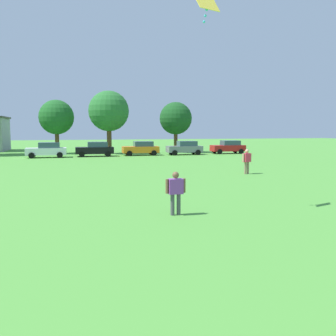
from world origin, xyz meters
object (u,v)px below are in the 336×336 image
object	(u,v)px
parked_car_white_0	(47,150)
tree_far_right	(176,118)
kite	(206,5)
bystander_near_trees	(247,159)
parked_car_gray_3	(185,148)
tree_center	(56,117)
parked_car_orange_2	(141,148)
tree_right	(109,111)
adult_bystander	(176,189)
parked_car_red_4	(228,147)
parked_car_black_1	(95,149)

from	to	relation	value
parked_car_white_0	tree_far_right	world-z (taller)	tree_far_right
kite	bystander_near_trees	bearing A→B (deg)	56.51
parked_car_gray_3	tree_center	bearing A→B (deg)	-21.47
parked_car_gray_3	parked_car_orange_2	bearing A→B (deg)	-3.06
tree_right	parked_car_orange_2	bearing A→B (deg)	-48.73
adult_bystander	tree_far_right	size ratio (longest dim) A/B	0.24
adult_bystander	tree_center	xyz separation A→B (m)	(-5.67, 36.72, 3.66)
parked_car_orange_2	parked_car_gray_3	xyz separation A→B (m)	(5.41, -0.29, 0.00)
adult_bystander	tree_right	distance (m)	35.19
adult_bystander	parked_car_red_4	xyz separation A→B (m)	(15.69, 31.44, -0.11)
parked_car_orange_2	tree_far_right	world-z (taller)	tree_far_right
kite	parked_car_white_0	distance (m)	31.45
tree_far_right	bystander_near_trees	bearing A→B (deg)	-93.35
adult_bystander	kite	xyz separation A→B (m)	(1.33, 0.51, 6.85)
tree_center	parked_car_gray_3	bearing A→B (deg)	-21.47
kite	tree_center	world-z (taller)	kite
parked_car_black_1	bystander_near_trees	bearing A→B (deg)	115.84
parked_car_gray_3	parked_car_red_4	distance (m)	6.09
tree_center	tree_right	xyz separation A→B (m)	(6.47, -1.82, 0.75)
parked_car_red_4	bystander_near_trees	bearing A→B (deg)	70.06
tree_right	tree_far_right	bearing A→B (deg)	2.25
bystander_near_trees	kite	world-z (taller)	kite
kite	parked_car_gray_3	xyz separation A→B (m)	(8.31, 30.20, -6.97)
bystander_near_trees	parked_car_black_1	xyz separation A→B (m)	(-9.49, 19.60, -0.19)
parked_car_black_1	parked_car_red_4	distance (m)	16.92
kite	parked_car_gray_3	distance (m)	32.09
tree_far_right	parked_car_white_0	bearing A→B (deg)	-162.57
adult_bystander	tree_far_right	xyz separation A→B (m)	(9.70, 35.25, 3.57)
kite	tree_far_right	xyz separation A→B (m)	(8.37, 34.74, -3.28)
bystander_near_trees	parked_car_orange_2	world-z (taller)	bystander_near_trees
adult_bystander	parked_car_orange_2	xyz separation A→B (m)	(4.23, 31.00, -0.11)
tree_center	parked_car_white_0	bearing A→B (deg)	-97.30
kite	parked_car_white_0	size ratio (longest dim) A/B	0.25
tree_far_right	parked_car_orange_2	bearing A→B (deg)	-142.09
tree_far_right	parked_car_gray_3	bearing A→B (deg)	-90.74
parked_car_orange_2	tree_right	xyz separation A→B (m)	(-3.43, 3.91, 4.53)
parked_car_red_4	parked_car_black_1	bearing A→B (deg)	2.78
adult_bystander	tree_far_right	bearing A→B (deg)	-107.75
parked_car_orange_2	kite	bearing A→B (deg)	84.56
parked_car_gray_3	tree_far_right	distance (m)	5.85
parked_car_red_4	tree_center	bearing A→B (deg)	-13.91
parked_car_white_0	parked_car_black_1	distance (m)	5.31
bystander_near_trees	tree_center	xyz separation A→B (m)	(-13.94, 25.71, 3.59)
parked_car_red_4	tree_right	world-z (taller)	tree_right
kite	parked_car_red_4	bearing A→B (deg)	65.09
adult_bystander	parked_car_orange_2	distance (m)	31.28
adult_bystander	parked_car_black_1	bearing A→B (deg)	-90.09
adult_bystander	parked_car_white_0	xyz separation A→B (m)	(-6.51, 30.17, -0.11)
parked_car_black_1	parked_car_red_4	xyz separation A→B (m)	(16.90, 0.82, 0.00)
tree_right	bystander_near_trees	bearing A→B (deg)	-72.62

